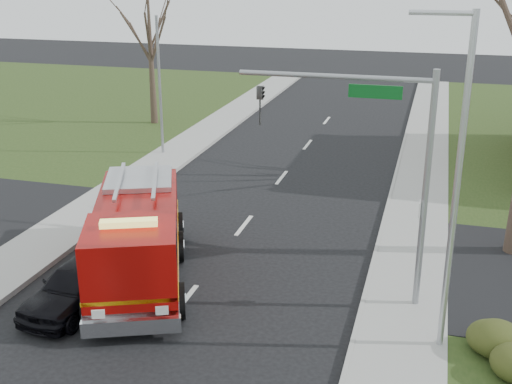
# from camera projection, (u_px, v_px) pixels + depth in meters

# --- Properties ---
(ground) EXTENTS (120.00, 120.00, 0.00)m
(ground) POSITION_uv_depth(u_px,v_px,m) (184.00, 301.00, 18.72)
(ground) COLOR black
(ground) RESTS_ON ground
(sidewalk_right) EXTENTS (2.40, 80.00, 0.15)m
(sidewalk_right) POSITION_uv_depth(u_px,v_px,m) (401.00, 330.00, 17.09)
(sidewalk_right) COLOR #A09F9A
(sidewalk_right) RESTS_ON ground
(sidewalk_left) EXTENTS (2.40, 80.00, 0.15)m
(sidewalk_left) POSITION_uv_depth(u_px,v_px,m) (2.00, 273.00, 20.29)
(sidewalk_left) COLOR #A09F9A
(sidewalk_left) RESTS_ON ground
(bare_tree_left) EXTENTS (4.50, 4.50, 9.00)m
(bare_tree_left) POSITION_uv_depth(u_px,v_px,m) (150.00, 32.00, 37.57)
(bare_tree_left) COLOR #33261E
(bare_tree_left) RESTS_ON ground
(traffic_signal_mast) EXTENTS (5.29, 0.18, 6.80)m
(traffic_signal_mast) POSITION_uv_depth(u_px,v_px,m) (380.00, 146.00, 17.16)
(traffic_signal_mast) COLOR gray
(traffic_signal_mast) RESTS_ON ground
(streetlight_pole) EXTENTS (1.48, 0.16, 8.40)m
(streetlight_pole) POSITION_uv_depth(u_px,v_px,m) (455.00, 180.00, 14.90)
(streetlight_pole) COLOR #B7BABF
(streetlight_pole) RESTS_ON ground
(utility_pole_far) EXTENTS (0.14, 0.14, 7.00)m
(utility_pole_far) POSITION_uv_depth(u_px,v_px,m) (160.00, 88.00, 31.99)
(utility_pole_far) COLOR gray
(utility_pole_far) RESTS_ON ground
(fire_engine) EXTENTS (5.12, 7.72, 2.95)m
(fire_engine) POSITION_uv_depth(u_px,v_px,m) (137.00, 241.00, 19.53)
(fire_engine) COLOR #8D0906
(fire_engine) RESTS_ON ground
(parked_car_maroon) EXTENTS (2.03, 4.18, 1.37)m
(parked_car_maroon) POSITION_uv_depth(u_px,v_px,m) (78.00, 284.00, 18.25)
(parked_car_maroon) COLOR black
(parked_car_maroon) RESTS_ON ground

